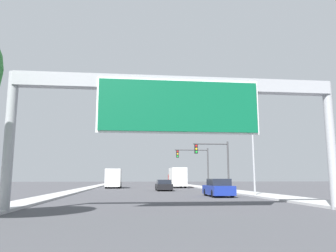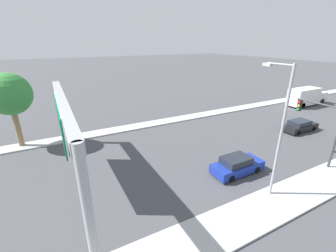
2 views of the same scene
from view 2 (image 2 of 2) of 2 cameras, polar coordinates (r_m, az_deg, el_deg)
The scene contains 8 objects.
median_strip_left at distance 51.06m, azimuth 30.04°, elevation 6.19°, with size 2.00×120.00×0.15m.
sign_gantry at distance 17.91m, azimuth -25.10°, elevation 1.93°, with size 16.88×0.73×6.79m.
car_near_right at distance 32.36m, azimuth 30.44°, elevation 0.04°, with size 1.88×4.76×1.40m.
car_far_left at distance 20.11m, azimuth 17.10°, elevation -9.53°, with size 1.85×4.56×1.55m.
truck_box_secondary at distance 45.78m, azimuth 31.70°, elevation 6.38°, with size 2.35×8.10×3.03m.
traffic_light_near_intersection at distance 23.84m, azimuth 34.61°, elevation 0.70°, with size 4.08×0.32×5.73m.
palm_tree_foreground at distance 27.11m, azimuth -35.32°, elevation 6.49°, with size 4.16×4.16×7.77m.
street_lamp_right at distance 16.46m, azimuth 26.45°, elevation 0.34°, with size 2.28×0.28×9.36m.
Camera 2 is at (17.13, 17.41, 10.59)m, focal length 24.00 mm.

